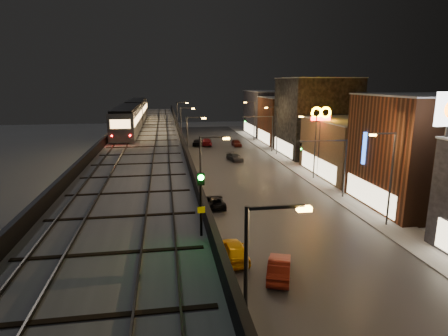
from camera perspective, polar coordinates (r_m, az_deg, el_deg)
ground at (r=22.51m, az=2.08°, el=-23.64°), size 220.00×220.00×0.00m
road_surface at (r=55.49m, az=2.75°, el=-0.96°), size 17.00×120.00×0.06m
sidewalk_right at (r=58.31m, az=12.42°, el=-0.53°), size 4.00×120.00×0.14m
under_viaduct_pavement at (r=54.43m, az=-11.31°, el=-1.49°), size 11.00×120.00×0.06m
elevated_viaduct at (r=50.22m, az=-11.71°, el=3.80°), size 9.00×100.00×6.30m
viaduct_trackbed at (r=50.23m, az=-11.76°, el=4.69°), size 8.40×100.00×0.32m
viaduct_parapet_streetside at (r=50.17m, az=-6.79°, el=5.40°), size 0.30×100.00×1.10m
viaduct_parapet_far at (r=50.59m, az=-16.71°, el=5.00°), size 0.30×100.00×1.10m
building_b at (r=45.70m, az=28.26°, el=2.20°), size 12.20×12.20×12.16m
building_c at (r=57.59m, az=19.73°, el=2.91°), size 12.20×15.20×8.16m
building_d at (r=71.53m, az=13.80°, el=7.56°), size 12.20×13.20×14.16m
building_e at (r=84.74m, az=10.08°, el=7.17°), size 12.20×12.20×10.16m
building_f at (r=97.98m, az=7.42°, el=8.33°), size 12.20×16.20×11.16m
streetlight_left_0 at (r=15.44m, az=4.37°, el=-19.11°), size 2.57×0.28×9.00m
streetlight_left_1 at (r=31.93m, az=-3.08°, el=-1.88°), size 2.57×0.28×9.00m
streetlight_right_1 at (r=37.71m, az=23.82°, el=-0.67°), size 2.56×0.28×9.00m
streetlight_left_2 at (r=49.49m, az=-5.27°, el=3.44°), size 2.57×0.28×9.00m
streetlight_right_2 at (r=53.39m, az=13.46°, el=3.84°), size 2.56×0.28×9.00m
streetlight_left_3 at (r=67.28m, az=-6.32°, el=5.95°), size 2.57×0.28×9.00m
streetlight_right_3 at (r=70.20m, az=7.89°, el=6.20°), size 2.56×0.28×9.00m
streetlight_left_4 at (r=85.15m, az=-6.93°, el=7.41°), size 2.57×0.28×9.00m
streetlight_right_4 at (r=87.48m, az=4.47°, el=7.62°), size 2.56×0.28×9.00m
traffic_light_rig_a at (r=45.08m, az=16.68°, el=1.04°), size 6.10×0.34×7.00m
traffic_light_rig_b at (r=72.90m, az=6.52°, el=5.91°), size 6.10×0.34×7.00m
subway_train at (r=62.06m, az=-13.69°, el=8.01°), size 2.99×36.85×3.57m
rail_signal at (r=16.49m, az=-3.54°, el=-3.65°), size 0.34×0.43×2.95m
car_taxi at (r=29.40m, az=1.50°, el=-12.51°), size 1.99×4.57×1.53m
car_near_white at (r=27.32m, az=8.41°, el=-14.88°), size 2.90×4.58×1.43m
car_mid_silver at (r=41.01m, az=-1.39°, el=-5.20°), size 2.06×4.41×1.22m
car_mid_dark at (r=80.59m, az=-2.68°, el=3.97°), size 2.54×5.42×1.53m
car_far_white at (r=80.60m, az=-4.09°, el=3.93°), size 2.59×4.56×1.46m
car_onc_white at (r=64.65m, az=1.63°, el=1.61°), size 2.79×4.69×1.28m
car_onc_red at (r=79.48m, az=1.92°, el=3.79°), size 1.80×4.07×1.36m
sign_mcdonalds at (r=54.35m, az=14.51°, el=7.06°), size 2.97×0.41×10.04m
sign_citgo at (r=34.52m, az=30.94°, el=5.28°), size 2.67×0.39×12.69m
sign_carwash at (r=44.15m, az=21.15°, el=2.04°), size 1.56×0.35×8.10m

